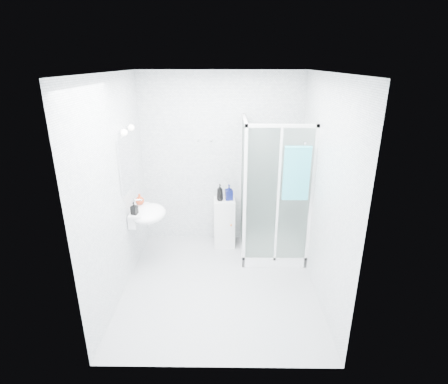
{
  "coord_description": "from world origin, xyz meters",
  "views": [
    {
      "loc": [
        0.1,
        -3.8,
        2.71
      ],
      "look_at": [
        0.05,
        0.35,
        1.15
      ],
      "focal_mm": 28.0,
      "sensor_mm": 36.0,
      "label": 1
    }
  ],
  "objects_px": {
    "soap_dispenser_black": "(134,208)",
    "wall_basin": "(147,214)",
    "storage_cabinet": "(224,223)",
    "shower_enclosure": "(267,227)",
    "soap_dispenser_orange": "(140,199)",
    "hand_towel": "(297,172)",
    "shampoo_bottle_b": "(229,192)",
    "shampoo_bottle_a": "(220,192)"
  },
  "relations": [
    {
      "from": "shower_enclosure",
      "to": "hand_towel",
      "type": "height_order",
      "value": "shower_enclosure"
    },
    {
      "from": "shampoo_bottle_b",
      "to": "soap_dispenser_black",
      "type": "xyz_separation_m",
      "value": [
        -1.21,
        -0.77,
        0.07
      ]
    },
    {
      "from": "hand_towel",
      "to": "soap_dispenser_black",
      "type": "xyz_separation_m",
      "value": [
        -2.05,
        -0.08,
        -0.47
      ]
    },
    {
      "from": "storage_cabinet",
      "to": "shampoo_bottle_a",
      "type": "bearing_deg",
      "value": -159.24
    },
    {
      "from": "shampoo_bottle_b",
      "to": "soap_dispenser_black",
      "type": "distance_m",
      "value": 1.44
    },
    {
      "from": "shower_enclosure",
      "to": "soap_dispenser_orange",
      "type": "distance_m",
      "value": 1.85
    },
    {
      "from": "soap_dispenser_black",
      "to": "shampoo_bottle_b",
      "type": "bearing_deg",
      "value": 32.49
    },
    {
      "from": "wall_basin",
      "to": "soap_dispenser_orange",
      "type": "xyz_separation_m",
      "value": [
        -0.12,
        0.17,
        0.14
      ]
    },
    {
      "from": "hand_towel",
      "to": "soap_dispenser_black",
      "type": "bearing_deg",
      "value": -177.79
    },
    {
      "from": "hand_towel",
      "to": "storage_cabinet",
      "type": "bearing_deg",
      "value": 142.76
    },
    {
      "from": "shower_enclosure",
      "to": "soap_dispenser_black",
      "type": "height_order",
      "value": "shower_enclosure"
    },
    {
      "from": "wall_basin",
      "to": "soap_dispenser_orange",
      "type": "distance_m",
      "value": 0.26
    },
    {
      "from": "storage_cabinet",
      "to": "shampoo_bottle_a",
      "type": "distance_m",
      "value": 0.51
    },
    {
      "from": "wall_basin",
      "to": "shampoo_bottle_a",
      "type": "distance_m",
      "value": 1.13
    },
    {
      "from": "hand_towel",
      "to": "shampoo_bottle_b",
      "type": "height_order",
      "value": "hand_towel"
    },
    {
      "from": "wall_basin",
      "to": "hand_towel",
      "type": "height_order",
      "value": "hand_towel"
    },
    {
      "from": "soap_dispenser_orange",
      "to": "shampoo_bottle_b",
      "type": "bearing_deg",
      "value": 19.56
    },
    {
      "from": "shower_enclosure",
      "to": "soap_dispenser_orange",
      "type": "bearing_deg",
      "value": -175.4
    },
    {
      "from": "shampoo_bottle_b",
      "to": "storage_cabinet",
      "type": "bearing_deg",
      "value": -177.76
    },
    {
      "from": "shampoo_bottle_a",
      "to": "soap_dispenser_black",
      "type": "height_order",
      "value": "soap_dispenser_black"
    },
    {
      "from": "shampoo_bottle_b",
      "to": "soap_dispenser_orange",
      "type": "bearing_deg",
      "value": -160.44
    },
    {
      "from": "wall_basin",
      "to": "storage_cabinet",
      "type": "xyz_separation_m",
      "value": [
        1.03,
        0.61,
        -0.42
      ]
    },
    {
      "from": "shampoo_bottle_a",
      "to": "shampoo_bottle_b",
      "type": "height_order",
      "value": "shampoo_bottle_a"
    },
    {
      "from": "shampoo_bottle_b",
      "to": "soap_dispenser_black",
      "type": "bearing_deg",
      "value": -147.51
    },
    {
      "from": "shower_enclosure",
      "to": "shampoo_bottle_b",
      "type": "distance_m",
      "value": 0.76
    },
    {
      "from": "wall_basin",
      "to": "shampoo_bottle_a",
      "type": "xyz_separation_m",
      "value": [
        0.97,
        0.58,
        0.09
      ]
    },
    {
      "from": "shower_enclosure",
      "to": "shampoo_bottle_a",
      "type": "relative_size",
      "value": 7.85
    },
    {
      "from": "wall_basin",
      "to": "shampoo_bottle_b",
      "type": "relative_size",
      "value": 2.36
    },
    {
      "from": "hand_towel",
      "to": "shampoo_bottle_a",
      "type": "relative_size",
      "value": 2.76
    },
    {
      "from": "hand_towel",
      "to": "soap_dispenser_orange",
      "type": "height_order",
      "value": "hand_towel"
    },
    {
      "from": "soap_dispenser_black",
      "to": "wall_basin",
      "type": "bearing_deg",
      "value": 55.65
    },
    {
      "from": "storage_cabinet",
      "to": "wall_basin",
      "type": "bearing_deg",
      "value": -151.92
    },
    {
      "from": "wall_basin",
      "to": "hand_towel",
      "type": "relative_size",
      "value": 0.8
    },
    {
      "from": "shower_enclosure",
      "to": "wall_basin",
      "type": "bearing_deg",
      "value": -169.19
    },
    {
      "from": "storage_cabinet",
      "to": "shower_enclosure",
      "type": "bearing_deg",
      "value": -27.23
    },
    {
      "from": "storage_cabinet",
      "to": "shampoo_bottle_b",
      "type": "bearing_deg",
      "value": -0.04
    },
    {
      "from": "storage_cabinet",
      "to": "shampoo_bottle_b",
      "type": "distance_m",
      "value": 0.5
    },
    {
      "from": "wall_basin",
      "to": "hand_towel",
      "type": "bearing_deg",
      "value": -2.51
    },
    {
      "from": "shower_enclosure",
      "to": "soap_dispenser_black",
      "type": "bearing_deg",
      "value": -164.79
    },
    {
      "from": "wall_basin",
      "to": "storage_cabinet",
      "type": "distance_m",
      "value": 1.27
    },
    {
      "from": "wall_basin",
      "to": "storage_cabinet",
      "type": "relative_size",
      "value": 0.74
    },
    {
      "from": "soap_dispenser_orange",
      "to": "soap_dispenser_black",
      "type": "bearing_deg",
      "value": -88.0
    }
  ]
}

